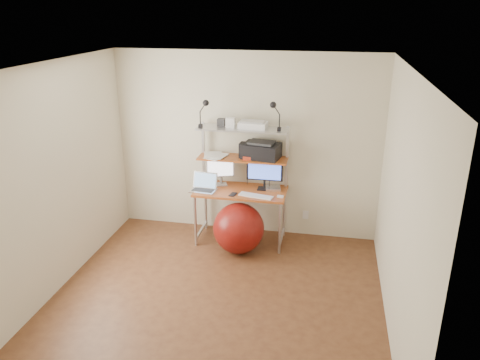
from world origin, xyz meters
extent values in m
plane|color=brown|center=(0.00, 0.00, 0.00)|extent=(3.60, 3.60, 0.00)
plane|color=white|center=(0.00, 0.00, 2.50)|extent=(3.60, 3.60, 0.00)
plane|color=beige|center=(0.00, 1.80, 1.25)|extent=(3.60, 0.00, 3.60)
plane|color=beige|center=(0.00, -1.80, 1.25)|extent=(3.60, 0.00, 3.60)
plane|color=beige|center=(-1.80, 0.00, 1.25)|extent=(0.00, 3.60, 3.60)
plane|color=beige|center=(1.80, 0.00, 1.25)|extent=(0.00, 3.60, 3.60)
cube|color=#B35722|center=(0.00, 1.44, 0.72)|extent=(1.20, 0.60, 0.03)
cylinder|color=#B9B9BE|center=(-0.56, 1.18, 0.35)|extent=(0.04, 0.04, 0.71)
cylinder|color=#B9B9BE|center=(-0.56, 1.70, 0.35)|extent=(0.04, 0.04, 0.71)
cylinder|color=#B9B9BE|center=(0.56, 1.18, 0.35)|extent=(0.04, 0.04, 0.71)
cylinder|color=#B9B9BE|center=(0.56, 1.70, 0.35)|extent=(0.04, 0.04, 0.71)
cube|color=#B9B9BE|center=(-0.57, 1.70, 1.15)|extent=(0.03, 0.04, 0.84)
cube|color=#B9B9BE|center=(0.57, 1.70, 1.15)|extent=(0.03, 0.04, 0.84)
cube|color=#B35722|center=(0.00, 1.57, 1.14)|extent=(1.18, 0.34, 0.02)
cube|color=#B9B9BE|center=(0.00, 1.57, 1.54)|extent=(1.18, 0.34, 0.02)
cube|color=silver|center=(0.85, 1.79, 0.30)|extent=(0.08, 0.01, 0.12)
cube|color=#B3B4B8|center=(-0.31, 1.58, 0.75)|extent=(0.21, 0.18, 0.01)
cylinder|color=#B3B4B8|center=(-0.31, 1.60, 0.80)|extent=(0.03, 0.03, 0.10)
cube|color=#B3B4B8|center=(-0.31, 1.60, 0.99)|extent=(0.37, 0.16, 0.29)
plane|color=white|center=(-0.31, 1.58, 0.99)|extent=(0.32, 0.12, 0.34)
cube|color=black|center=(0.30, 1.53, 0.75)|extent=(0.17, 0.14, 0.01)
cylinder|color=black|center=(0.30, 1.55, 0.81)|extent=(0.03, 0.03, 0.11)
cube|color=black|center=(0.30, 1.55, 1.00)|extent=(0.48, 0.03, 0.29)
plane|color=#4465E8|center=(0.30, 1.53, 1.00)|extent=(0.43, 0.00, 0.43)
cube|color=silver|center=(-0.48, 1.31, 0.75)|extent=(0.35, 0.26, 0.02)
cube|color=#2E2E30|center=(-0.48, 1.31, 0.76)|extent=(0.29, 0.17, 0.00)
cube|color=silver|center=(-0.47, 1.43, 0.86)|extent=(0.34, 0.10, 0.22)
plane|color=#6787AC|center=(-0.47, 1.43, 0.86)|extent=(0.31, 0.10, 0.29)
cube|color=silver|center=(0.23, 1.27, 0.75)|extent=(0.46, 0.21, 0.01)
cube|color=silver|center=(0.54, 1.30, 0.75)|extent=(0.08, 0.05, 0.02)
cube|color=silver|center=(0.41, 1.55, 0.76)|extent=(0.23, 0.23, 0.04)
cube|color=black|center=(-0.07, 1.26, 0.75)|extent=(0.09, 0.14, 0.01)
cube|color=black|center=(0.24, 1.61, 1.25)|extent=(0.52, 0.40, 0.19)
cube|color=#2E2E30|center=(0.24, 1.61, 1.36)|extent=(0.36, 0.29, 0.03)
cube|color=black|center=(0.03, 1.59, 1.25)|extent=(0.15, 0.15, 0.20)
cube|color=red|center=(0.10, 1.51, 1.17)|extent=(0.18, 0.13, 0.05)
cube|color=silver|center=(0.13, 1.59, 1.59)|extent=(0.37, 0.26, 0.08)
cube|color=#B3B4B8|center=(0.13, 1.59, 1.64)|extent=(0.31, 0.20, 0.01)
cube|color=silver|center=(-0.16, 1.56, 1.62)|extent=(0.11, 0.09, 0.13)
cube|color=#2E2E30|center=(-0.30, 1.62, 1.60)|extent=(0.10, 0.10, 0.10)
cube|color=black|center=(-0.54, 1.48, 1.57)|extent=(0.05, 0.05, 0.05)
cylinder|color=black|center=(-0.54, 1.48, 1.68)|extent=(0.01, 0.01, 0.16)
sphere|color=black|center=(-0.46, 1.47, 1.88)|extent=(0.08, 0.08, 0.08)
cube|color=black|center=(0.48, 1.51, 1.57)|extent=(0.05, 0.05, 0.05)
cylinder|color=black|center=(0.48, 1.51, 1.68)|extent=(0.01, 0.01, 0.16)
sphere|color=black|center=(0.39, 1.50, 1.88)|extent=(0.08, 0.08, 0.08)
sphere|color=maroon|center=(0.03, 1.14, 0.33)|extent=(0.66, 0.66, 0.66)
cube|color=white|center=(-0.36, 1.52, 1.15)|extent=(0.31, 0.34, 0.00)
cube|color=white|center=(-0.40, 1.61, 1.16)|extent=(0.27, 0.32, 0.00)
cube|color=white|center=(-0.33, 1.55, 1.16)|extent=(0.27, 0.32, 0.00)
cube|color=white|center=(-0.42, 1.57, 1.17)|extent=(0.27, 0.32, 0.00)
camera|label=1|loc=(1.10, -4.19, 3.03)|focal=35.00mm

